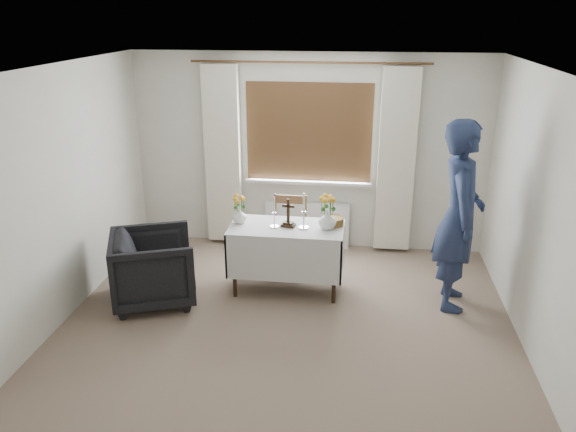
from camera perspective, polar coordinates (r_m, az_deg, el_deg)
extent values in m
plane|color=#836C5A|center=(5.40, -0.70, -13.17)|extent=(5.00, 5.00, 0.00)
cube|color=silver|center=(6.23, -0.14, -4.33)|extent=(1.24, 0.64, 0.76)
imported|color=black|center=(6.16, -13.50, -5.15)|extent=(1.10, 1.08, 0.78)
imported|color=navy|center=(5.98, 17.00, 0.01)|extent=(0.52, 0.76, 1.99)
cube|color=white|center=(7.41, 1.97, -0.89)|extent=(1.10, 0.10, 0.60)
imported|color=white|center=(6.18, -4.96, 0.04)|extent=(0.17, 0.17, 0.17)
imported|color=white|center=(6.00, 4.02, -0.39)|extent=(0.24, 0.24, 0.20)
cylinder|color=brown|center=(6.13, 4.61, -0.53)|extent=(0.24, 0.24, 0.09)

